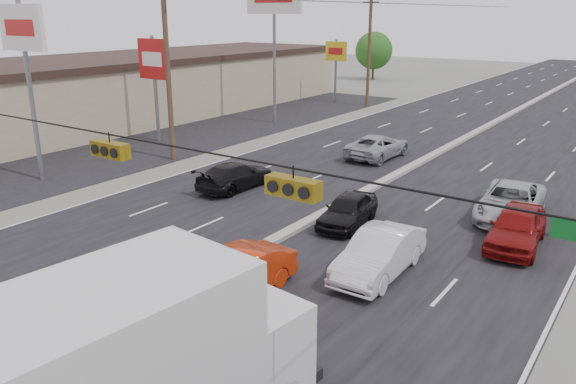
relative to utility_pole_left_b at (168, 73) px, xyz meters
name	(u,v)px	position (x,y,z in m)	size (l,w,h in m)	color
ground	(94,339)	(12.50, -15.00, -5.11)	(200.00, 200.00, 0.00)	#606356
road_surface	(462,141)	(12.50, 15.00, -5.11)	(20.00, 160.00, 0.02)	black
center_median	(462,139)	(12.50, 15.00, -5.01)	(0.50, 160.00, 0.20)	gray
strip_mall	(146,87)	(-13.50, 10.00, -2.81)	(12.00, 42.00, 4.60)	tan
parking_lot	(226,125)	(-4.50, 10.00, -5.11)	(10.00, 42.00, 0.02)	black
utility_pole_left_b	(168,73)	(0.00, 0.00, 0.00)	(1.60, 0.30, 10.00)	#422D1E
utility_pole_left_c	(369,50)	(0.00, 25.00, 0.00)	(1.60, 0.30, 10.00)	#422D1E
traffic_signals	(107,147)	(13.90, -15.00, 0.39)	(25.00, 0.30, 0.54)	black
pole_sign_near	(24,42)	(-2.50, -7.00, 1.91)	(3.50, 0.25, 9.00)	slate
pole_sign_mid	(154,65)	(-4.50, 3.00, 0.01)	(2.60, 0.25, 7.00)	slate
pole_sign_billboard	(274,6)	(-2.00, 13.00, 3.76)	(5.00, 0.25, 11.00)	slate
pole_sign_far	(336,56)	(-3.50, 25.00, -0.70)	(2.20, 0.25, 6.00)	slate
tree_left_far	(374,51)	(-9.50, 45.00, -1.39)	(4.80, 4.80, 6.12)	#382619
box_truck	(130,376)	(16.95, -17.28, -3.05)	(3.62, 8.15, 4.01)	black
red_sedan	(235,276)	(14.09, -10.97, -4.39)	(1.52, 4.36, 1.44)	#B92A0B
queue_car_a	(348,210)	(13.90, -3.59, -4.45)	(1.54, 3.83, 1.30)	black
queue_car_b	(379,254)	(17.01, -7.03, -4.36)	(1.58, 4.54, 1.50)	silver
queue_car_c	(511,202)	(19.17, 1.10, -4.38)	(2.40, 5.21, 1.45)	#ABAEB2
queue_car_e	(517,227)	(20.14, -1.90, -4.35)	(1.78, 4.43, 1.51)	maroon
oncoming_near	(236,176)	(6.84, -2.33, -4.45)	(1.84, 4.53, 1.32)	black
oncoming_far	(378,146)	(9.81, 7.43, -4.41)	(2.32, 5.02, 1.40)	#98999F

